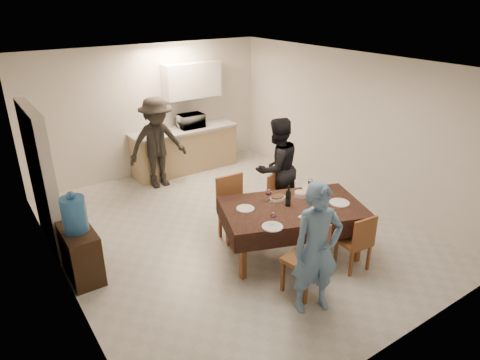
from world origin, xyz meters
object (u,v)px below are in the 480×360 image
object	(u,v)px
dining_table	(293,208)
water_jug	(74,214)
savoury_tart	(317,213)
person_kitchen	(157,143)
wine_bottle	(288,196)
person_near	(317,249)
microwave	(191,121)
water_pitcher	(314,195)
person_far	(277,168)
console	(81,254)

from	to	relation	value
dining_table	water_jug	size ratio (longest dim) A/B	4.79
savoury_tart	person_kitchen	distance (m)	3.69
wine_bottle	person_kitchen	distance (m)	3.24
person_near	dining_table	bearing A→B (deg)	81.38
water_jug	person_near	size ratio (longest dim) A/B	0.28
dining_table	microwave	xyz separation A→B (m)	(0.39, 3.70, 0.33)
water_jug	water_pitcher	size ratio (longest dim) A/B	2.39
water_jug	person_far	world-z (taller)	person_far
water_pitcher	savoury_tart	world-z (taller)	water_pitcher
savoury_tart	water_jug	bearing A→B (deg)	151.54
console	water_jug	distance (m)	0.58
water_jug	microwave	distance (m)	4.00
savoury_tart	person_near	distance (m)	0.93
person_kitchen	person_near	bearing A→B (deg)	-89.68
water_jug	water_pitcher	xyz separation A→B (m)	(3.00, -1.16, -0.08)
person_near	microwave	bearing A→B (deg)	97.80
console	wine_bottle	size ratio (longest dim) A/B	2.45
wine_bottle	water_pitcher	xyz separation A→B (m)	(0.40, -0.10, -0.06)
water_jug	microwave	bearing A→B (deg)	40.34
person_far	water_pitcher	bearing A→B (deg)	77.67
microwave	person_near	distance (m)	4.85
water_jug	person_far	xyz separation A→B (m)	(3.20, -0.06, -0.08)
microwave	person_kitchen	xyz separation A→B (m)	(-0.97, -0.45, -0.17)
water_pitcher	person_near	bearing A→B (deg)	-131.99
savoury_tart	person_far	size ratio (longest dim) A/B	0.26
person_near	person_far	xyz separation A→B (m)	(1.10, 2.10, 0.04)
water_jug	savoury_tart	distance (m)	3.14
person_near	water_pitcher	bearing A→B (deg)	67.04
dining_table	person_kitchen	world-z (taller)	person_kitchen
water_jug	person_kitchen	xyz separation A→B (m)	(2.08, 2.14, -0.05)
dining_table	person_kitchen	xyz separation A→B (m)	(-0.57, 3.25, 0.16)
wine_bottle	person_far	bearing A→B (deg)	59.04
water_pitcher	person_kitchen	distance (m)	3.43
console	savoury_tart	size ratio (longest dim) A/B	1.74
console	water_pitcher	size ratio (longest dim) A/B	3.92
water_pitcher	person_kitchen	world-z (taller)	person_kitchen
savoury_tart	dining_table	bearing A→B (deg)	104.74
person_far	person_kitchen	distance (m)	2.47
console	person_near	bearing A→B (deg)	-45.79
savoury_tart	microwave	bearing A→B (deg)	85.89
console	microwave	xyz separation A→B (m)	(3.05, 2.59, 0.70)
dining_table	water_pitcher	distance (m)	0.38
water_jug	person_kitchen	size ratio (longest dim) A/B	0.26
wine_bottle	microwave	bearing A→B (deg)	83.08
console	water_jug	world-z (taller)	water_jug
person_near	person_kitchen	world-z (taller)	person_kitchen
water_pitcher	person_far	world-z (taller)	person_far
console	water_pitcher	bearing A→B (deg)	-21.16
water_pitcher	person_kitchen	size ratio (longest dim) A/B	0.11
microwave	water_pitcher	bearing A→B (deg)	89.34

